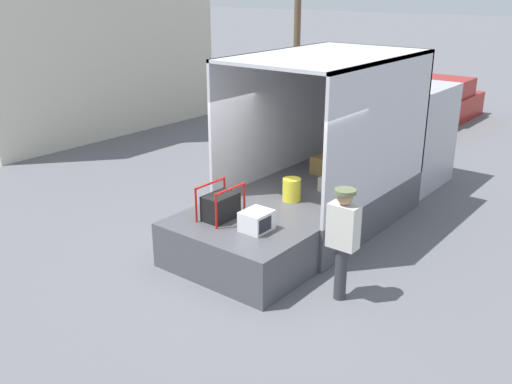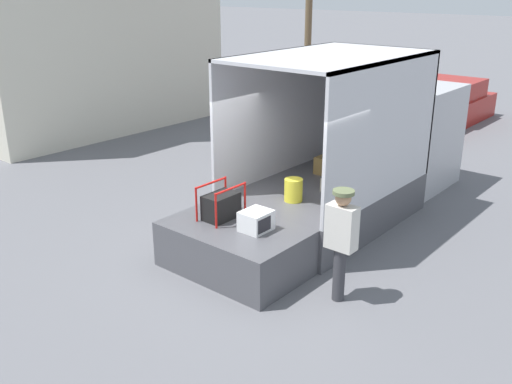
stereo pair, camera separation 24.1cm
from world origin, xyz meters
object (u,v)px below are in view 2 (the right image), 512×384
at_px(microwave, 256,221).
at_px(portable_generator, 222,205).
at_px(worker_person, 341,234).
at_px(box_truck, 370,154).
at_px(pickup_truck_red, 440,107).

height_order(microwave, portable_generator, portable_generator).
bearing_deg(worker_person, box_truck, 24.02).
distance_m(box_truck, worker_person, 4.41).
height_order(box_truck, microwave, box_truck).
height_order(box_truck, portable_generator, box_truck).
bearing_deg(microwave, pickup_truck_red, 9.70).
distance_m(portable_generator, pickup_truck_red, 11.97).
xyz_separation_m(box_truck, worker_person, (-4.03, -1.80, 0.06)).
distance_m(microwave, pickup_truck_red, 12.09).
distance_m(box_truck, portable_generator, 4.19).
xyz_separation_m(microwave, portable_generator, (0.02, 0.75, 0.06)).
bearing_deg(pickup_truck_red, worker_person, -163.51).
bearing_deg(worker_person, microwave, 96.50).
bearing_deg(microwave, portable_generator, 88.42).
xyz_separation_m(box_truck, portable_generator, (-4.17, 0.39, -0.01)).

